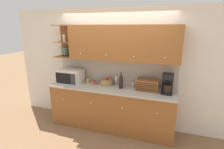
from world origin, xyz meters
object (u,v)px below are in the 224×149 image
Objects in this scene: fruit_basket at (107,82)px; mug at (133,84)px; mug_blue_second at (88,80)px; wine_glass at (116,80)px; coffee_maker at (167,83)px; microwave at (70,76)px; bread_box at (147,85)px; mug_patterned_third at (95,82)px; wine_bottle at (121,81)px.

fruit_basket is 0.57m from mug.
wine_glass is (0.69, -0.01, 0.09)m from mug_blue_second.
wine_glass is 0.37m from mug.
microwave is at bearing -179.58° from coffee_maker.
fruit_basket reaches higher than mug.
fruit_basket is 1.28× the size of wine_glass.
microwave is 1.44m from mug.
microwave is 1.75m from bread_box.
mug_patterned_third is at bearing 178.19° from coffee_maker.
wine_glass is at bearing 5.75° from mug_patterned_third.
mug_blue_second is 1.04m from mug.
mug_patterned_third is 0.21× the size of bread_box.
wine_bottle is at bearing -18.55° from fruit_basket.
fruit_basket is at bearing 7.95° from microwave.
wine_glass is 2.07× the size of mug.
wine_bottle is at bearing -6.02° from mug_patterned_third.
mug_blue_second is 0.70m from wine_glass.
mug is at bearing 9.63° from mug_patterned_third.
coffee_maker is (1.28, -0.10, 0.13)m from fruit_basket.
mug is at bearing 155.60° from bread_box.
mug_blue_second is at bearing 176.40° from coffee_maker.
mug_blue_second is 1.37m from bread_box.
mug_patterned_third is 0.44× the size of wine_glass.
mug is 0.26× the size of coffee_maker.
microwave is at bearing 179.93° from wine_bottle.
microwave is 1.21m from wine_bottle.
fruit_basket is (0.47, -0.01, 0.02)m from mug_blue_second.
coffee_maker is at bearing -1.81° from mug_patterned_third.
coffee_maker is (0.38, -0.04, 0.09)m from bread_box.
fruit_basket is 0.62× the size of bread_box.
wine_bottle is 0.87× the size of coffee_maker.
wine_glass reaches higher than fruit_basket.
bread_box is at bearing 5.98° from wine_bottle.
wine_glass is (0.49, 0.05, 0.10)m from mug_patterned_third.
fruit_basket is at bearing -0.79° from mug_blue_second.
mug_patterned_third is at bearing -170.37° from mug.
microwave is at bearing -173.74° from mug_patterned_third.
wine_bottle is at bearing -174.02° from bread_box.
mug is at bearing 4.42° from mug_blue_second.
wine_bottle reaches higher than bread_box.
microwave is 0.60m from mug_patterned_third.
coffee_maker is at bearing 1.06° from wine_bottle.
coffee_maker reaches higher than microwave.
coffee_maker is at bearing -4.62° from fruit_basket.
wine_bottle is 0.54m from bread_box.
fruit_basket is 0.90m from bread_box.
microwave reaches higher than mug_blue_second.
wine_bottle is 0.92m from coffee_maker.
coffee_maker is (1.75, -0.11, 0.15)m from mug_blue_second.
mug_blue_second is 0.85m from wine_bottle.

